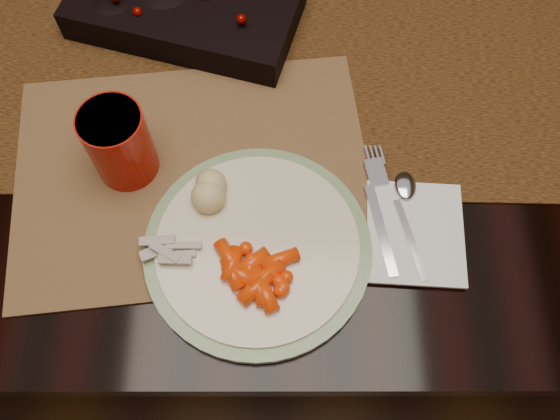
{
  "coord_description": "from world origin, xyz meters",
  "views": [
    {
      "loc": [
        0.02,
        -0.6,
        1.46
      ],
      "look_at": [
        0.02,
        -0.29,
        0.8
      ],
      "focal_mm": 38.0,
      "sensor_mm": 36.0,
      "label": 1
    }
  ],
  "objects_px": {
    "dining_table": "(270,171)",
    "dinner_plate": "(258,248)",
    "centerpiece": "(184,5)",
    "mashed_potatoes": "(226,183)",
    "baby_carrots": "(261,270)",
    "turkey_shreds": "(170,249)",
    "red_cup": "(119,144)",
    "placemat_main": "(193,173)",
    "napkin": "(415,233)"
  },
  "relations": [
    {
      "from": "dining_table",
      "to": "dinner_plate",
      "type": "distance_m",
      "value": 0.51
    },
    {
      "from": "centerpiece",
      "to": "mashed_potatoes",
      "type": "distance_m",
      "value": 0.32
    },
    {
      "from": "baby_carrots",
      "to": "dining_table",
      "type": "bearing_deg",
      "value": 89.6
    },
    {
      "from": "dinner_plate",
      "to": "turkey_shreds",
      "type": "relative_size",
      "value": 4.1
    },
    {
      "from": "dinner_plate",
      "to": "dining_table",
      "type": "bearing_deg",
      "value": 88.55
    },
    {
      "from": "dining_table",
      "to": "turkey_shreds",
      "type": "height_order",
      "value": "turkey_shreds"
    },
    {
      "from": "baby_carrots",
      "to": "red_cup",
      "type": "distance_m",
      "value": 0.24
    },
    {
      "from": "mashed_potatoes",
      "to": "turkey_shreds",
      "type": "bearing_deg",
      "value": -129.0
    },
    {
      "from": "placemat_main",
      "to": "dinner_plate",
      "type": "distance_m",
      "value": 0.14
    },
    {
      "from": "placemat_main",
      "to": "red_cup",
      "type": "relative_size",
      "value": 4.24
    },
    {
      "from": "dining_table",
      "to": "turkey_shreds",
      "type": "bearing_deg",
      "value": -109.32
    },
    {
      "from": "dining_table",
      "to": "centerpiece",
      "type": "bearing_deg",
      "value": 155.08
    },
    {
      "from": "napkin",
      "to": "red_cup",
      "type": "height_order",
      "value": "red_cup"
    },
    {
      "from": "centerpiece",
      "to": "napkin",
      "type": "relative_size",
      "value": 2.34
    },
    {
      "from": "baby_carrots",
      "to": "turkey_shreds",
      "type": "bearing_deg",
      "value": 166.18
    },
    {
      "from": "dining_table",
      "to": "mashed_potatoes",
      "type": "relative_size",
      "value": 20.79
    },
    {
      "from": "mashed_potatoes",
      "to": "red_cup",
      "type": "distance_m",
      "value": 0.15
    },
    {
      "from": "mashed_potatoes",
      "to": "centerpiece",
      "type": "bearing_deg",
      "value": 103.74
    },
    {
      "from": "dining_table",
      "to": "centerpiece",
      "type": "xyz_separation_m",
      "value": [
        -0.12,
        0.06,
        0.41
      ]
    },
    {
      "from": "placemat_main",
      "to": "dinner_plate",
      "type": "bearing_deg",
      "value": -57.32
    },
    {
      "from": "dinner_plate",
      "to": "baby_carrots",
      "type": "relative_size",
      "value": 2.95
    },
    {
      "from": "turkey_shreds",
      "to": "napkin",
      "type": "xyz_separation_m",
      "value": [
        0.31,
        0.03,
        -0.02
      ]
    },
    {
      "from": "turkey_shreds",
      "to": "napkin",
      "type": "distance_m",
      "value": 0.31
    },
    {
      "from": "centerpiece",
      "to": "baby_carrots",
      "type": "distance_m",
      "value": 0.44
    },
    {
      "from": "centerpiece",
      "to": "placemat_main",
      "type": "distance_m",
      "value": 0.27
    },
    {
      "from": "dinner_plate",
      "to": "mashed_potatoes",
      "type": "bearing_deg",
      "value": 118.01
    },
    {
      "from": "dining_table",
      "to": "napkin",
      "type": "relative_size",
      "value": 12.48
    },
    {
      "from": "dinner_plate",
      "to": "napkin",
      "type": "height_order",
      "value": "dinner_plate"
    },
    {
      "from": "placemat_main",
      "to": "napkin",
      "type": "height_order",
      "value": "napkin"
    },
    {
      "from": "dinner_plate",
      "to": "napkin",
      "type": "bearing_deg",
      "value": 6.42
    },
    {
      "from": "centerpiece",
      "to": "turkey_shreds",
      "type": "height_order",
      "value": "centerpiece"
    },
    {
      "from": "placemat_main",
      "to": "baby_carrots",
      "type": "height_order",
      "value": "baby_carrots"
    },
    {
      "from": "baby_carrots",
      "to": "mashed_potatoes",
      "type": "bearing_deg",
      "value": 112.53
    },
    {
      "from": "mashed_potatoes",
      "to": "red_cup",
      "type": "xyz_separation_m",
      "value": [
        -0.14,
        0.05,
        0.02
      ]
    },
    {
      "from": "dinner_plate",
      "to": "centerpiece",
      "type": "bearing_deg",
      "value": 106.8
    },
    {
      "from": "turkey_shreds",
      "to": "baby_carrots",
      "type": "bearing_deg",
      "value": -13.82
    },
    {
      "from": "baby_carrots",
      "to": "dinner_plate",
      "type": "bearing_deg",
      "value": 99.21
    },
    {
      "from": "mashed_potatoes",
      "to": "turkey_shreds",
      "type": "distance_m",
      "value": 0.11
    },
    {
      "from": "centerpiece",
      "to": "napkin",
      "type": "bearing_deg",
      "value": -48.45
    },
    {
      "from": "baby_carrots",
      "to": "red_cup",
      "type": "height_order",
      "value": "red_cup"
    },
    {
      "from": "mashed_potatoes",
      "to": "baby_carrots",
      "type": "bearing_deg",
      "value": -67.47
    },
    {
      "from": "mashed_potatoes",
      "to": "napkin",
      "type": "distance_m",
      "value": 0.25
    },
    {
      "from": "baby_carrots",
      "to": "red_cup",
      "type": "relative_size",
      "value": 0.87
    },
    {
      "from": "turkey_shreds",
      "to": "centerpiece",
      "type": "bearing_deg",
      "value": 91.06
    },
    {
      "from": "placemat_main",
      "to": "dinner_plate",
      "type": "relative_size",
      "value": 1.65
    },
    {
      "from": "centerpiece",
      "to": "baby_carrots",
      "type": "xyz_separation_m",
      "value": [
        0.12,
        -0.42,
        -0.01
      ]
    },
    {
      "from": "red_cup",
      "to": "placemat_main",
      "type": "bearing_deg",
      "value": -7.34
    },
    {
      "from": "centerpiece",
      "to": "red_cup",
      "type": "xyz_separation_m",
      "value": [
        -0.06,
        -0.26,
        0.02
      ]
    },
    {
      "from": "dinner_plate",
      "to": "baby_carrots",
      "type": "height_order",
      "value": "baby_carrots"
    },
    {
      "from": "baby_carrots",
      "to": "red_cup",
      "type": "xyz_separation_m",
      "value": [
        -0.18,
        0.16,
        0.03
      ]
    }
  ]
}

